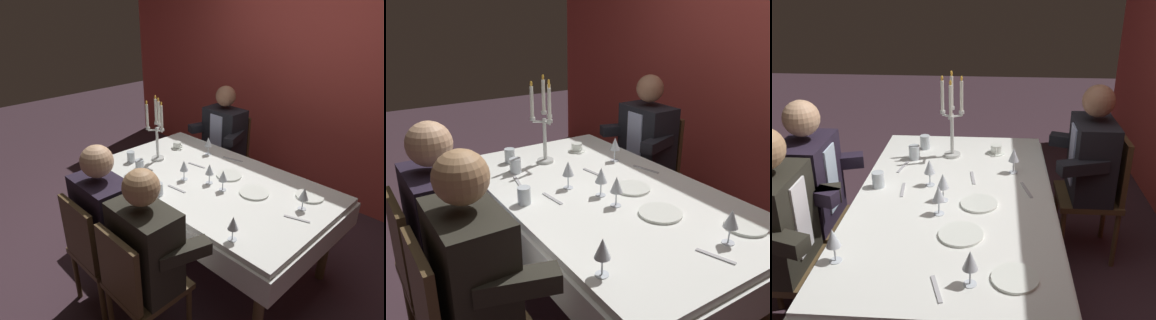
# 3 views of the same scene
# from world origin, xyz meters

# --- Properties ---
(ground_plane) EXTENTS (12.00, 12.00, 0.00)m
(ground_plane) POSITION_xyz_m (0.00, 0.00, 0.00)
(ground_plane) COLOR #3C2831
(dining_table) EXTENTS (1.94, 1.14, 0.74)m
(dining_table) POSITION_xyz_m (0.00, 0.00, 0.62)
(dining_table) COLOR white
(dining_table) RESTS_ON ground_plane
(candelabra) EXTENTS (0.15, 0.17, 0.58)m
(candelabra) POSITION_xyz_m (-0.58, -0.06, 1.00)
(candelabra) COLOR silver
(candelabra) RESTS_ON dining_table
(dinner_plate_0) EXTENTS (0.20, 0.20, 0.01)m
(dinner_plate_0) POSITION_xyz_m (0.07, 0.15, 0.75)
(dinner_plate_0) COLOR white
(dinner_plate_0) RESTS_ON dining_table
(dinner_plate_1) EXTENTS (0.22, 0.22, 0.01)m
(dinner_plate_1) POSITION_xyz_m (0.38, 0.07, 0.75)
(dinner_plate_1) COLOR white
(dinner_plate_1) RESTS_ON dining_table
(dinner_plate_2) EXTENTS (0.20, 0.20, 0.01)m
(dinner_plate_2) POSITION_xyz_m (0.69, 0.32, 0.75)
(dinner_plate_2) COLOR white
(dinner_plate_2) RESTS_ON dining_table
(wine_glass_0) EXTENTS (0.07, 0.07, 0.16)m
(wine_glass_0) POSITION_xyz_m (0.19, -0.06, 0.85)
(wine_glass_0) COLOR silver
(wine_glass_0) RESTS_ON dining_table
(wine_glass_1) EXTENTS (0.07, 0.07, 0.16)m
(wine_glass_1) POSITION_xyz_m (-0.14, -0.15, 0.85)
(wine_glass_1) COLOR silver
(wine_glass_1) RESTS_ON dining_table
(wine_glass_2) EXTENTS (0.07, 0.07, 0.16)m
(wine_glass_2) POSITION_xyz_m (0.74, 0.13, 0.85)
(wine_glass_2) COLOR silver
(wine_glass_2) RESTS_ON dining_table
(wine_glass_3) EXTENTS (0.07, 0.07, 0.16)m
(wine_glass_3) POSITION_xyz_m (-0.35, 0.34, 0.86)
(wine_glass_3) COLOR silver
(wine_glass_3) RESTS_ON dining_table
(wine_glass_4) EXTENTS (0.07, 0.07, 0.16)m
(wine_glass_4) POSITION_xyz_m (0.04, -0.05, 0.85)
(wine_glass_4) COLOR silver
(wine_glass_4) RESTS_ON dining_table
(wine_glass_5) EXTENTS (0.07, 0.07, 0.16)m
(wine_glass_5) POSITION_xyz_m (0.62, -0.47, 0.85)
(wine_glass_5) COLOR silver
(wine_glass_5) RESTS_ON dining_table
(water_tumbler_0) EXTENTS (0.07, 0.07, 0.10)m
(water_tumbler_0) POSITION_xyz_m (-0.70, -0.26, 0.79)
(water_tumbler_0) COLOR silver
(water_tumbler_0) RESTS_ON dining_table
(water_tumbler_1) EXTENTS (0.07, 0.07, 0.09)m
(water_tumbler_1) POSITION_xyz_m (-0.52, -0.31, 0.79)
(water_tumbler_1) COLOR silver
(water_tumbler_1) RESTS_ON dining_table
(water_tumbler_2) EXTENTS (0.07, 0.07, 0.09)m
(water_tumbler_2) POSITION_xyz_m (-0.10, -0.45, 0.79)
(water_tumbler_2) COLOR silver
(water_tumbler_2) RESTS_ON dining_table
(coffee_cup_0) EXTENTS (0.13, 0.12, 0.06)m
(coffee_cup_0) POSITION_xyz_m (-0.65, 0.23, 0.77)
(coffee_cup_0) COLOR white
(coffee_cup_0) RESTS_ON dining_table
(knife_0) EXTENTS (0.19, 0.06, 0.01)m
(knife_0) POSITION_xyz_m (-0.11, 0.41, 0.74)
(knife_0) COLOR #B7B7BC
(knife_0) RESTS_ON dining_table
(spoon_1) EXTENTS (0.17, 0.07, 0.01)m
(spoon_1) POSITION_xyz_m (0.78, 0.00, 0.74)
(spoon_1) COLOR #B7B7BC
(spoon_1) RESTS_ON dining_table
(fork_2) EXTENTS (0.17, 0.04, 0.01)m
(fork_2) POSITION_xyz_m (-0.25, 0.10, 0.74)
(fork_2) COLOR #B7B7BC
(fork_2) RESTS_ON dining_table
(fork_3) EXTENTS (0.17, 0.03, 0.01)m
(fork_3) POSITION_xyz_m (-0.06, -0.30, 0.74)
(fork_3) COLOR #B7B7BC
(fork_3) RESTS_ON dining_table
(spoon_4) EXTENTS (0.17, 0.05, 0.01)m
(spoon_4) POSITION_xyz_m (-0.38, -0.36, 0.74)
(spoon_4) COLOR #B7B7BC
(spoon_4) RESTS_ON dining_table
(seated_diner_0) EXTENTS (0.63, 0.48, 1.24)m
(seated_diner_0) POSITION_xyz_m (-0.62, 0.89, 0.74)
(seated_diner_0) COLOR brown
(seated_diner_0) RESTS_ON ground_plane
(seated_diner_1) EXTENTS (0.63, 0.48, 1.24)m
(seated_diner_1) POSITION_xyz_m (-0.15, -0.89, 0.74)
(seated_diner_1) COLOR brown
(seated_diner_1) RESTS_ON ground_plane
(seated_diner_2) EXTENTS (0.63, 0.48, 1.24)m
(seated_diner_2) POSITION_xyz_m (0.31, -0.89, 0.74)
(seated_diner_2) COLOR brown
(seated_diner_2) RESTS_ON ground_plane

